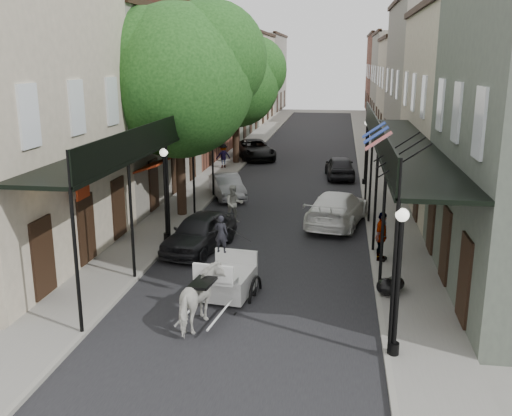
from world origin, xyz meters
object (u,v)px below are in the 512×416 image
(horse, at_px, (202,299))
(pedestrian_sidewalk_left, at_px, (223,156))
(pedestrian_walking, at_px, (234,204))
(car_left_mid, at_px, (227,186))
(pedestrian_sidewalk_right, at_px, (381,236))
(car_left_near, at_px, (200,232))
(car_left_far, at_px, (255,149))
(tree_near, at_px, (187,75))
(tree_far, at_px, (241,79))
(car_right_far, at_px, (340,167))
(lamppost_right_near, at_px, (398,281))
(lamppost_left, at_px, (165,193))
(carriage, at_px, (232,259))
(lamppost_right_far, at_px, (366,151))
(car_right_near, at_px, (337,208))

(horse, height_order, pedestrian_sidewalk_left, pedestrian_sidewalk_left)
(pedestrian_walking, bearing_deg, car_left_mid, 84.39)
(horse, xyz_separation_m, pedestrian_sidewalk_left, (-4.13, 22.95, 0.09))
(pedestrian_walking, relative_size, pedestrian_sidewalk_right, 0.96)
(car_left_near, relative_size, car_left_far, 0.82)
(tree_near, height_order, pedestrian_sidewalk_right, tree_near)
(tree_far, xyz_separation_m, car_right_far, (6.90, -4.09, -5.13))
(lamppost_right_near, height_order, lamppost_left, same)
(tree_far, xyz_separation_m, carriage, (3.63, -22.62, -4.76))
(lamppost_right_far, height_order, car_left_far, lamppost_right_far)
(pedestrian_walking, height_order, pedestrian_sidewalk_left, pedestrian_walking)
(car_right_far, bearing_deg, tree_far, -35.87)
(lamppost_right_far, height_order, car_left_mid, lamppost_right_far)
(lamppost_left, relative_size, pedestrian_walking, 2.16)
(carriage, xyz_separation_m, car_right_near, (3.22, 8.14, -0.33))
(pedestrian_sidewalk_right, bearing_deg, lamppost_right_far, 19.62)
(tree_far, bearing_deg, car_left_mid, -84.39)
(pedestrian_walking, distance_m, pedestrian_sidewalk_left, 12.97)
(car_left_mid, height_order, car_right_near, car_right_near)
(car_left_far, xyz_separation_m, car_right_far, (6.25, -6.17, -0.01))
(lamppost_right_near, bearing_deg, pedestrian_walking, 118.24)
(lamppost_right_near, xyz_separation_m, pedestrian_sidewalk_right, (0.10, 6.88, -1.04))
(pedestrian_walking, xyz_separation_m, car_left_far, (-1.60, 16.90, -0.14))
(tree_near, bearing_deg, pedestrian_sidewalk_right, -32.23)
(car_left_near, height_order, car_right_near, car_right_near)
(tree_far, relative_size, car_left_mid, 2.27)
(lamppost_right_near, height_order, car_left_mid, lamppost_right_near)
(pedestrian_walking, bearing_deg, horse, -104.88)
(pedestrian_sidewalk_right, xyz_separation_m, car_left_far, (-7.80, 21.37, -0.30))
(lamppost_left, bearing_deg, car_left_mid, 83.90)
(lamppost_right_near, bearing_deg, pedestrian_sidewalk_left, 111.00)
(pedestrian_sidewalk_right, relative_size, car_left_mid, 0.47)
(pedestrian_sidewalk_left, bearing_deg, car_left_far, -134.35)
(lamppost_right_near, bearing_deg, lamppost_right_far, 90.00)
(lamppost_right_far, distance_m, car_left_far, 11.36)
(tree_far, height_order, car_left_mid, tree_far)
(lamppost_left, bearing_deg, pedestrian_sidewalk_left, 93.56)
(tree_near, xyz_separation_m, lamppost_right_near, (8.30, -12.18, -4.44))
(carriage, relative_size, pedestrian_sidewalk_right, 1.55)
(car_right_near, bearing_deg, pedestrian_walking, 15.97)
(pedestrian_sidewalk_right, relative_size, car_left_near, 0.43)
(car_left_mid, bearing_deg, tree_near, -127.53)
(lamppost_right_near, bearing_deg, horse, 168.82)
(horse, xyz_separation_m, carriage, (0.34, 2.56, 0.25))
(carriage, bearing_deg, pedestrian_sidewalk_left, 109.96)
(tree_far, bearing_deg, pedestrian_sidewalk_left, -110.82)
(lamppost_right_far, xyz_separation_m, car_left_near, (-6.70, -12.61, -1.33))
(horse, bearing_deg, lamppost_right_far, -97.33)
(lamppost_left, xyz_separation_m, horse, (3.14, -7.00, -1.22))
(tree_near, height_order, lamppost_left, tree_near)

